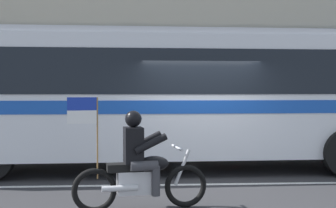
# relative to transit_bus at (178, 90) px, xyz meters

# --- Properties ---
(ground_plane) EXTENTS (60.00, 60.00, 0.00)m
(ground_plane) POSITION_rel_transit_bus_xyz_m (0.40, -1.19, -1.88)
(ground_plane) COLOR #2B2B2D
(sidewalk_curb) EXTENTS (28.00, 3.80, 0.15)m
(sidewalk_curb) POSITION_rel_transit_bus_xyz_m (0.40, 3.91, -1.81)
(sidewalk_curb) COLOR #B7B2A8
(sidewalk_curb) RESTS_ON ground_plane
(lane_center_stripe) EXTENTS (26.60, 0.14, 0.01)m
(lane_center_stripe) POSITION_rel_transit_bus_xyz_m (0.40, -1.79, -1.88)
(lane_center_stripe) COLOR silver
(lane_center_stripe) RESTS_ON ground_plane
(office_building_facade) EXTENTS (28.00, 0.89, 10.03)m
(office_building_facade) POSITION_rel_transit_bus_xyz_m (0.40, 6.19, 3.14)
(office_building_facade) COLOR gray
(office_building_facade) RESTS_ON ground_plane
(transit_bus) EXTENTS (13.06, 2.96, 3.22)m
(transit_bus) POSITION_rel_transit_bus_xyz_m (0.00, 0.00, 0.00)
(transit_bus) COLOR silver
(transit_bus) RESTS_ON ground_plane
(motorcycle_with_rider) EXTENTS (2.17, 0.72, 1.78)m
(motorcycle_with_rider) POSITION_rel_transit_bus_xyz_m (-0.90, -3.59, -1.22)
(motorcycle_with_rider) COLOR black
(motorcycle_with_rider) RESTS_ON ground_plane
(fire_hydrant) EXTENTS (0.22, 0.30, 0.75)m
(fire_hydrant) POSITION_rel_transit_bus_xyz_m (1.81, 2.42, -1.37)
(fire_hydrant) COLOR red
(fire_hydrant) RESTS_ON sidewalk_curb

